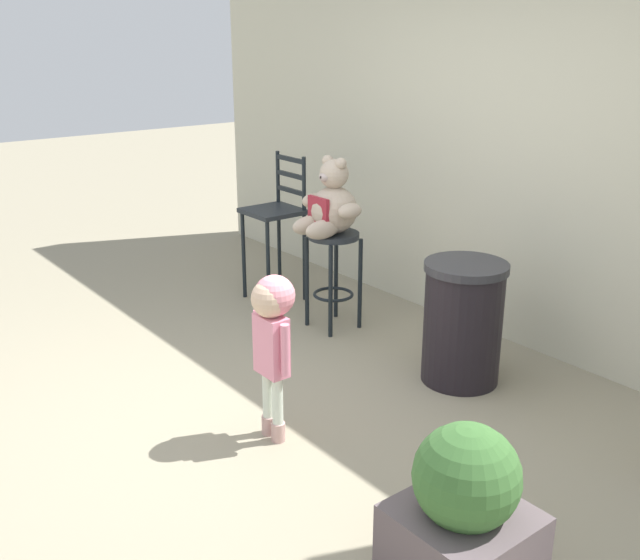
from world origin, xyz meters
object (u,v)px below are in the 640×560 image
teddy_bear (331,206)px  bar_stool_with_teddy (334,261)px  child_walking (272,323)px  trash_bin (463,322)px  planter_with_shrub (464,515)px  bar_chair_empty (276,218)px

teddy_bear → bar_stool_with_teddy: bearing=90.0°
child_walking → bar_stool_with_teddy: bearing=-145.1°
trash_bin → planter_with_shrub: (1.23, -1.38, -0.07)m
teddy_bear → planter_with_shrub: bearing=-27.8°
bar_stool_with_teddy → child_walking: size_ratio=0.78×
bar_stool_with_teddy → trash_bin: bearing=3.9°
teddy_bear → planter_with_shrub: size_ratio=0.77×
trash_bin → bar_chair_empty: 1.98m
child_walking → planter_with_shrub: (1.39, -0.05, -0.35)m
bar_stool_with_teddy → teddy_bear: bearing=-90.0°
child_walking → trash_bin: 1.37m
bar_stool_with_teddy → child_walking: bearing=-50.6°
teddy_bear → planter_with_shrub: 2.80m
teddy_bear → child_walking: (1.02, -1.22, -0.25)m
child_walking → trash_bin: child_walking is taller
planter_with_shrub → child_walking: bearing=177.7°
bar_stool_with_teddy → bar_chair_empty: (-0.77, 0.03, 0.16)m
teddy_bear → trash_bin: teddy_bear is taller
bar_stool_with_teddy → planter_with_shrub: size_ratio=1.02×
child_walking → planter_with_shrub: 1.43m
bar_chair_empty → planter_with_shrub: bar_chair_empty is taller
child_walking → bar_chair_empty: bar_chair_empty is taller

